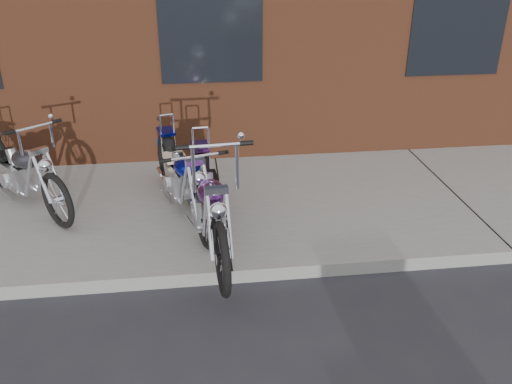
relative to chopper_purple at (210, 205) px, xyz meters
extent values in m
plane|color=#25252C|center=(0.18, -0.60, -0.59)|extent=(120.00, 120.00, 0.00)
cube|color=gray|center=(0.18, 0.90, -0.52)|extent=(22.00, 3.00, 0.15)
torus|color=black|center=(-0.05, 0.63, -0.05)|extent=(0.21, 0.79, 0.79)
torus|color=black|center=(0.08, -1.08, -0.09)|extent=(0.13, 0.71, 0.71)
cube|color=#B0B0B0|center=(0.00, -0.07, -0.06)|extent=(0.34, 0.46, 0.33)
ellipsoid|color=#56206F|center=(0.03, -0.37, 0.25)|extent=(0.33, 0.62, 0.33)
cube|color=black|center=(-0.02, 0.21, 0.16)|extent=(0.28, 0.32, 0.07)
cylinder|color=white|center=(0.07, -0.95, 0.20)|extent=(0.07, 0.32, 0.59)
cylinder|color=white|center=(0.06, -0.81, 0.92)|extent=(0.60, 0.08, 0.03)
cylinder|color=white|center=(-0.04, 0.54, 0.36)|extent=(0.03, 0.03, 0.52)
cylinder|color=white|center=(0.12, 0.18, -0.20)|extent=(0.12, 0.98, 0.05)
torus|color=black|center=(-0.43, 1.34, -0.07)|extent=(0.33, 0.76, 0.74)
torus|color=black|center=(-0.02, -0.23, -0.11)|extent=(0.24, 0.67, 0.67)
cube|color=#B0B0B0|center=(-0.27, 0.70, -0.08)|extent=(0.38, 0.47, 0.31)
ellipsoid|color=#0811AC|center=(-0.19, 0.42, 0.22)|extent=(0.40, 0.62, 0.32)
cube|color=beige|center=(-0.33, 0.96, 0.12)|extent=(0.31, 0.34, 0.06)
cylinder|color=white|center=(-0.06, -0.11, 0.16)|extent=(0.12, 0.30, 0.56)
cylinder|color=white|center=(-0.09, 0.02, 0.50)|extent=(0.56, 0.17, 0.03)
cylinder|color=white|center=(-0.41, 1.26, 0.32)|extent=(0.03, 0.03, 0.50)
cylinder|color=white|center=(-0.20, 0.95, -0.22)|extent=(0.28, 0.91, 0.05)
torus|color=black|center=(-2.60, 1.66, -0.08)|extent=(0.57, 0.65, 0.73)
torus|color=black|center=(-1.59, 0.43, -0.11)|extent=(0.47, 0.55, 0.66)
cube|color=#B0B0B0|center=(-2.18, 1.16, -0.09)|extent=(0.48, 0.49, 0.30)
ellipsoid|color=#2B2C32|center=(-2.01, 0.94, 0.20)|extent=(0.56, 0.60, 0.31)
cube|color=black|center=(-2.35, 1.36, 0.11)|extent=(0.37, 0.37, 0.06)
cylinder|color=white|center=(-1.67, 0.53, 0.15)|extent=(0.22, 0.25, 0.55)
cylinder|color=white|center=(-1.75, 0.63, 0.70)|extent=(0.45, 0.38, 0.03)
cylinder|color=white|center=(-2.23, 1.41, -0.22)|extent=(0.61, 0.74, 0.05)
camera|label=1|loc=(-0.14, -5.11, 2.60)|focal=38.00mm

